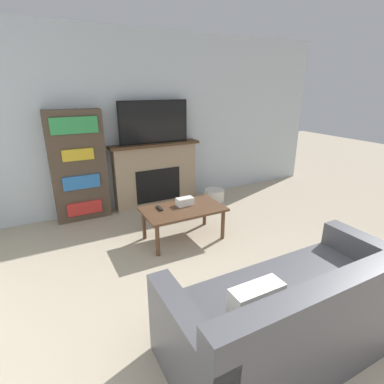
% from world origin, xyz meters
% --- Properties ---
extents(wall_back, '(6.82, 0.06, 2.70)m').
position_xyz_m(wall_back, '(0.00, 4.09, 1.35)').
color(wall_back, silver).
rests_on(wall_back, ground_plane).
extents(fireplace, '(1.47, 0.28, 1.03)m').
position_xyz_m(fireplace, '(0.12, 3.95, 0.52)').
color(fireplace, tan).
rests_on(fireplace, ground_plane).
extents(tv, '(1.13, 0.03, 0.66)m').
position_xyz_m(tv, '(0.12, 3.93, 1.36)').
color(tv, black).
rests_on(tv, fireplace).
extents(couch, '(1.95, 0.89, 0.83)m').
position_xyz_m(couch, '(-0.05, 0.68, 0.29)').
color(couch, '#4C4C51').
rests_on(couch, ground_plane).
extents(coffee_table, '(1.03, 0.60, 0.43)m').
position_xyz_m(coffee_table, '(-0.03, 2.61, 0.38)').
color(coffee_table, brown).
rests_on(coffee_table, ground_plane).
extents(tissue_box, '(0.22, 0.12, 0.10)m').
position_xyz_m(tissue_box, '(0.04, 2.70, 0.48)').
color(tissue_box, white).
rests_on(tissue_box, coffee_table).
extents(remote_control, '(0.04, 0.15, 0.02)m').
position_xyz_m(remote_control, '(-0.31, 2.73, 0.44)').
color(remote_control, black).
rests_on(remote_control, coffee_table).
extents(bookshelf, '(0.76, 0.29, 1.60)m').
position_xyz_m(bookshelf, '(-1.07, 3.93, 0.80)').
color(bookshelf, '#4C3D2D').
rests_on(bookshelf, ground_plane).
extents(storage_basket, '(0.34, 0.34, 0.21)m').
position_xyz_m(storage_basket, '(1.03, 3.57, 0.11)').
color(storage_basket, silver).
rests_on(storage_basket, ground_plane).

